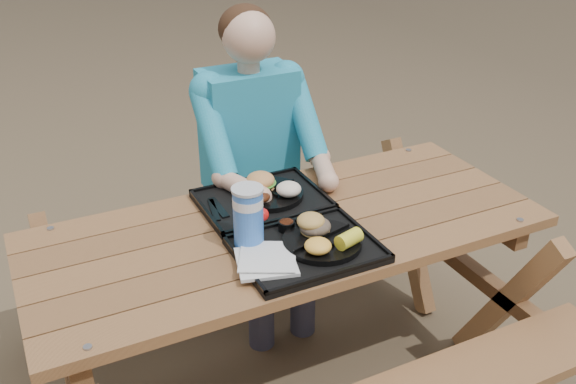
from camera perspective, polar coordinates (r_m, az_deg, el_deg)
name	(u,v)px	position (r m, az deg, el deg)	size (l,w,h in m)	color
ground	(288,384)	(2.70, 0.00, -16.72)	(60.00, 60.00, 0.00)	#999999
picnic_table	(288,310)	(2.46, 0.00, -10.48)	(1.80, 1.49, 0.75)	#999999
tray_near	(306,250)	(2.09, 1.64, -5.19)	(0.45, 0.35, 0.02)	black
tray_far	(262,202)	(2.37, -2.30, -0.85)	(0.45, 0.35, 0.02)	black
plate_near	(322,242)	(2.09, 3.05, -4.43)	(0.26, 0.26, 0.02)	black
plate_far	(268,194)	(2.38, -1.75, -0.18)	(0.26, 0.26, 0.02)	black
napkin_stack	(266,261)	(2.00, -1.97, -6.11)	(0.18, 0.18, 0.02)	silver
soda_cup	(248,218)	(2.05, -3.55, -2.31)	(0.10, 0.10, 0.20)	blue
condiment_bbq	(286,226)	(2.16, -0.14, -3.02)	(0.06, 0.06, 0.03)	#331205
condiment_mustard	(304,223)	(2.18, 1.40, -2.76)	(0.05, 0.05, 0.03)	yellow
sandwich	(315,219)	(2.10, 2.44, -2.37)	(0.10, 0.10, 0.10)	gold
mac_cheese	(318,246)	(2.01, 2.68, -4.80)	(0.09, 0.09, 0.04)	yellow
corn_cob	(349,239)	(2.05, 5.44, -4.17)	(0.09, 0.09, 0.05)	yellow
cutlery_far	(219,207)	(2.32, -6.19, -1.37)	(0.03, 0.16, 0.01)	black
burger	(260,177)	(2.38, -2.48, 1.37)	(0.11, 0.11, 0.10)	#D28A4A
baked_beans	(259,197)	(2.30, -2.62, -0.41)	(0.08, 0.08, 0.04)	#471F0E
potato_salad	(289,189)	(2.34, 0.06, 0.26)	(0.09, 0.09, 0.05)	white
diner	(252,181)	(2.79, -3.22, 1.03)	(0.48, 0.84, 1.28)	#1CA0C7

